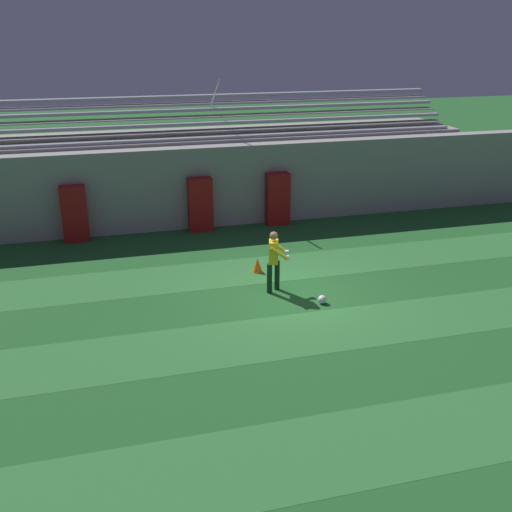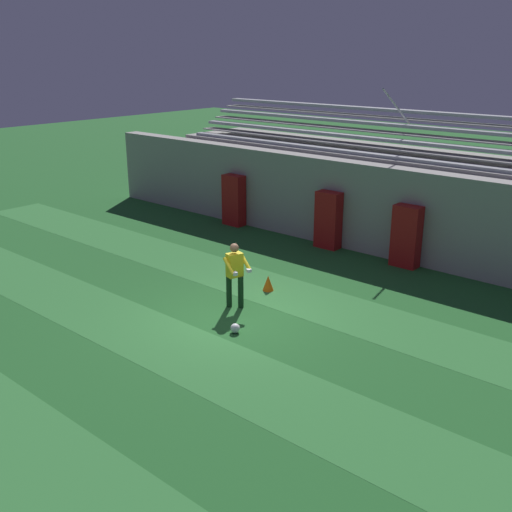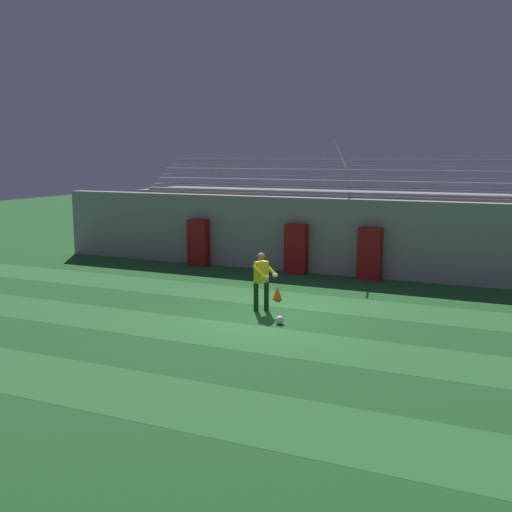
{
  "view_description": "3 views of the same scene",
  "coord_description": "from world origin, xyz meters",
  "px_view_note": "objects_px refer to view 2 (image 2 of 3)",
  "views": [
    {
      "loc": [
        -4.64,
        -13.53,
        6.64
      ],
      "look_at": [
        -0.89,
        0.42,
        1.06
      ],
      "focal_mm": 42.0,
      "sensor_mm": 36.0,
      "label": 1
    },
    {
      "loc": [
        8.97,
        -9.67,
        6.09
      ],
      "look_at": [
        0.79,
        -0.15,
        1.77
      ],
      "focal_mm": 42.0,
      "sensor_mm": 36.0,
      "label": 2
    },
    {
      "loc": [
        6.11,
        -14.7,
        4.36
      ],
      "look_at": [
        -0.19,
        -0.43,
        1.72
      ],
      "focal_mm": 42.0,
      "sensor_mm": 36.0,
      "label": 3
    }
  ],
  "objects_px": {
    "padding_pillar_gate_left": "(328,220)",
    "padding_pillar_far_left": "(234,200)",
    "traffic_cone": "(268,283)",
    "soccer_ball": "(235,328)",
    "goalkeeper": "(235,271)",
    "padding_pillar_gate_right": "(406,236)"
  },
  "relations": [
    {
      "from": "padding_pillar_far_left",
      "to": "soccer_ball",
      "type": "height_order",
      "value": "padding_pillar_far_left"
    },
    {
      "from": "soccer_ball",
      "to": "traffic_cone",
      "type": "xyz_separation_m",
      "value": [
        -1.05,
        2.45,
        0.1
      ]
    },
    {
      "from": "soccer_ball",
      "to": "traffic_cone",
      "type": "bearing_deg",
      "value": 113.25
    },
    {
      "from": "traffic_cone",
      "to": "soccer_ball",
      "type": "bearing_deg",
      "value": -66.75
    },
    {
      "from": "padding_pillar_far_left",
      "to": "goalkeeper",
      "type": "xyz_separation_m",
      "value": [
        5.12,
        -5.51,
        0.03
      ]
    },
    {
      "from": "padding_pillar_gate_left",
      "to": "padding_pillar_far_left",
      "type": "distance_m",
      "value": 4.14
    },
    {
      "from": "padding_pillar_gate_left",
      "to": "goalkeeper",
      "type": "xyz_separation_m",
      "value": [
        0.98,
        -5.51,
        0.03
      ]
    },
    {
      "from": "padding_pillar_gate_left",
      "to": "soccer_ball",
      "type": "distance_m",
      "value": 6.91
    },
    {
      "from": "soccer_ball",
      "to": "padding_pillar_gate_left",
      "type": "bearing_deg",
      "value": 106.54
    },
    {
      "from": "goalkeeper",
      "to": "traffic_cone",
      "type": "relative_size",
      "value": 3.98
    },
    {
      "from": "padding_pillar_gate_left",
      "to": "soccer_ball",
      "type": "height_order",
      "value": "padding_pillar_gate_left"
    },
    {
      "from": "soccer_ball",
      "to": "padding_pillar_gate_right",
      "type": "bearing_deg",
      "value": 83.05
    },
    {
      "from": "padding_pillar_gate_right",
      "to": "traffic_cone",
      "type": "distance_m",
      "value": 4.58
    },
    {
      "from": "padding_pillar_gate_left",
      "to": "traffic_cone",
      "type": "xyz_separation_m",
      "value": [
        0.9,
        -4.13,
        -0.72
      ]
    },
    {
      "from": "padding_pillar_far_left",
      "to": "goalkeeper",
      "type": "height_order",
      "value": "padding_pillar_far_left"
    },
    {
      "from": "soccer_ball",
      "to": "traffic_cone",
      "type": "relative_size",
      "value": 0.52
    },
    {
      "from": "padding_pillar_gate_left",
      "to": "padding_pillar_gate_right",
      "type": "distance_m",
      "value": 2.75
    },
    {
      "from": "padding_pillar_gate_right",
      "to": "padding_pillar_far_left",
      "type": "relative_size",
      "value": 1.0
    },
    {
      "from": "padding_pillar_gate_left",
      "to": "soccer_ball",
      "type": "bearing_deg",
      "value": -73.46
    },
    {
      "from": "padding_pillar_gate_right",
      "to": "soccer_ball",
      "type": "bearing_deg",
      "value": -96.95
    },
    {
      "from": "goalkeeper",
      "to": "traffic_cone",
      "type": "xyz_separation_m",
      "value": [
        -0.08,
        1.39,
        -0.74
      ]
    },
    {
      "from": "goalkeeper",
      "to": "soccer_ball",
      "type": "distance_m",
      "value": 1.67
    }
  ]
}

